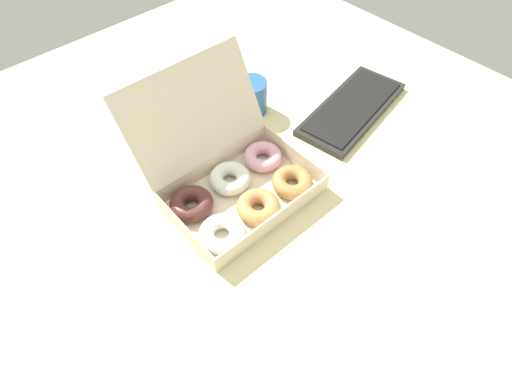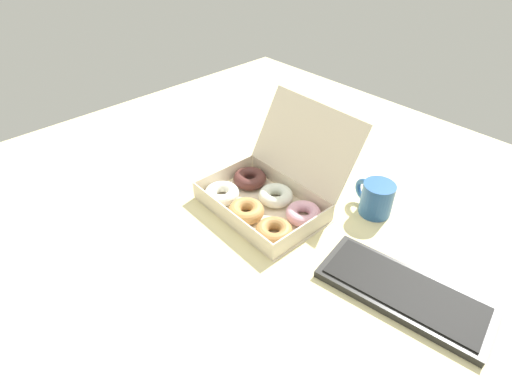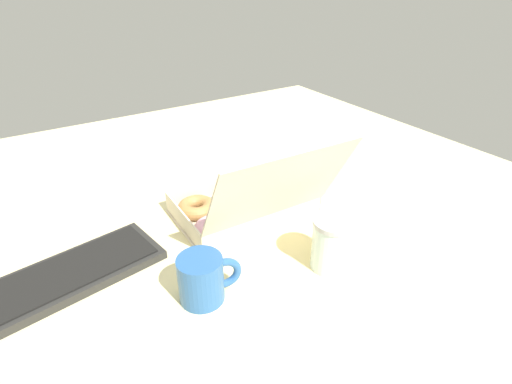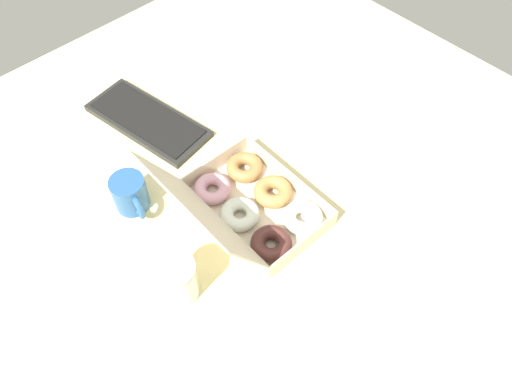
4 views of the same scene
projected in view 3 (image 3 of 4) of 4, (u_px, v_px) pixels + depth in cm
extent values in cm
cube|color=beige|center=(239.00, 213.00, 105.16)|extent=(180.00, 180.00, 2.00)
cube|color=beige|center=(243.00, 212.00, 103.61)|extent=(33.74, 23.25, 0.40)
cube|color=beige|center=(295.00, 187.00, 109.60)|extent=(1.00, 22.38, 5.10)
cube|color=beige|center=(183.00, 221.00, 94.89)|extent=(1.00, 22.38, 5.10)
cube|color=beige|center=(224.00, 185.00, 110.41)|extent=(32.36, 1.26, 5.10)
cube|color=beige|center=(266.00, 223.00, 94.08)|extent=(32.36, 1.26, 5.10)
cube|color=beige|center=(281.00, 187.00, 83.83)|extent=(33.44, 11.87, 19.87)
torus|color=white|center=(266.00, 186.00, 111.51)|extent=(11.28, 11.28, 3.36)
torus|color=#B68348|center=(234.00, 196.00, 106.67)|extent=(13.31, 13.31, 3.58)
torus|color=#A97842|center=(197.00, 207.00, 101.71)|extent=(13.67, 13.67, 3.41)
torus|color=#502925|center=(289.00, 203.00, 103.62)|extent=(10.76, 10.76, 3.57)
torus|color=white|center=(254.00, 215.00, 98.65)|extent=(10.09, 10.09, 3.33)
torus|color=#E6A5BB|center=(214.00, 228.00, 93.66)|extent=(13.25, 13.25, 3.21)
cube|color=#262524|center=(70.00, 275.00, 81.38)|extent=(38.61, 20.83, 1.80)
cube|color=black|center=(68.00, 271.00, 80.83)|extent=(35.32, 17.98, 0.40)
cylinder|color=#295793|center=(201.00, 279.00, 74.82)|extent=(8.66, 8.66, 9.44)
torus|color=#295793|center=(225.00, 273.00, 76.30)|extent=(7.02, 2.86, 6.84)
cylinder|color=black|center=(200.00, 267.00, 73.33)|extent=(7.62, 7.62, 0.57)
cylinder|color=silver|center=(332.00, 246.00, 82.79)|extent=(8.45, 8.45, 10.61)
cylinder|color=#B2B2B7|center=(335.00, 222.00, 79.91)|extent=(8.88, 8.88, 1.00)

